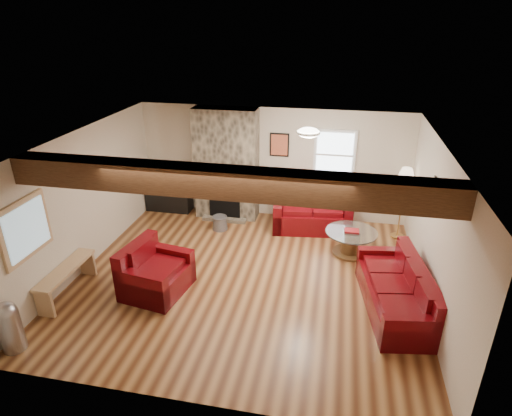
{
  "coord_description": "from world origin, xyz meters",
  "views": [
    {
      "loc": [
        1.42,
        -6.27,
        4.31
      ],
      "look_at": [
        0.09,
        0.4,
        1.21
      ],
      "focal_mm": 30.0,
      "sensor_mm": 36.0,
      "label": 1
    }
  ],
  "objects_px": {
    "television": "(168,181)",
    "armchair_red": "(156,269)",
    "loveseat": "(312,209)",
    "coffee_table": "(350,243)",
    "floor_lamp": "(406,179)",
    "sofa_three": "(396,288)",
    "tv_cabinet": "(169,199)"
  },
  "relations": [
    {
      "from": "loveseat",
      "to": "coffee_table",
      "type": "xyz_separation_m",
      "value": [
        0.84,
        -0.98,
        -0.2
      ]
    },
    {
      "from": "sofa_three",
      "to": "coffee_table",
      "type": "bearing_deg",
      "value": -166.39
    },
    {
      "from": "sofa_three",
      "to": "loveseat",
      "type": "bearing_deg",
      "value": -158.83
    },
    {
      "from": "coffee_table",
      "to": "television",
      "type": "bearing_deg",
      "value": 163.22
    },
    {
      "from": "coffee_table",
      "to": "tv_cabinet",
      "type": "height_order",
      "value": "tv_cabinet"
    },
    {
      "from": "sofa_three",
      "to": "armchair_red",
      "type": "height_order",
      "value": "armchair_red"
    },
    {
      "from": "sofa_three",
      "to": "loveseat",
      "type": "distance_m",
      "value": 3.02
    },
    {
      "from": "television",
      "to": "armchair_red",
      "type": "bearing_deg",
      "value": -71.79
    },
    {
      "from": "sofa_three",
      "to": "tv_cabinet",
      "type": "bearing_deg",
      "value": -129.58
    },
    {
      "from": "armchair_red",
      "to": "tv_cabinet",
      "type": "relative_size",
      "value": 0.99
    },
    {
      "from": "coffee_table",
      "to": "tv_cabinet",
      "type": "xyz_separation_m",
      "value": [
        -4.25,
        1.28,
        0.02
      ]
    },
    {
      "from": "loveseat",
      "to": "tv_cabinet",
      "type": "relative_size",
      "value": 1.57
    },
    {
      "from": "loveseat",
      "to": "coffee_table",
      "type": "height_order",
      "value": "loveseat"
    },
    {
      "from": "coffee_table",
      "to": "tv_cabinet",
      "type": "relative_size",
      "value": 0.94
    },
    {
      "from": "floor_lamp",
      "to": "tv_cabinet",
      "type": "bearing_deg",
      "value": 175.98
    },
    {
      "from": "tv_cabinet",
      "to": "floor_lamp",
      "type": "relative_size",
      "value": 0.69
    },
    {
      "from": "armchair_red",
      "to": "television",
      "type": "relative_size",
      "value": 1.43
    },
    {
      "from": "sofa_three",
      "to": "loveseat",
      "type": "height_order",
      "value": "loveseat"
    },
    {
      "from": "sofa_three",
      "to": "television",
      "type": "distance_m",
      "value": 5.74
    },
    {
      "from": "television",
      "to": "floor_lamp",
      "type": "height_order",
      "value": "floor_lamp"
    },
    {
      "from": "floor_lamp",
      "to": "coffee_table",
      "type": "bearing_deg",
      "value": -137.34
    },
    {
      "from": "armchair_red",
      "to": "coffee_table",
      "type": "bearing_deg",
      "value": -49.86
    },
    {
      "from": "sofa_three",
      "to": "armchair_red",
      "type": "bearing_deg",
      "value": -94.94
    },
    {
      "from": "sofa_three",
      "to": "tv_cabinet",
      "type": "distance_m",
      "value": 5.73
    },
    {
      "from": "loveseat",
      "to": "coffee_table",
      "type": "bearing_deg",
      "value": -56.33
    },
    {
      "from": "coffee_table",
      "to": "floor_lamp",
      "type": "bearing_deg",
      "value": 42.66
    },
    {
      "from": "loveseat",
      "to": "floor_lamp",
      "type": "xyz_separation_m",
      "value": [
        1.83,
        -0.07,
        0.87
      ]
    },
    {
      "from": "floor_lamp",
      "to": "loveseat",
      "type": "bearing_deg",
      "value": 177.85
    },
    {
      "from": "sofa_three",
      "to": "armchair_red",
      "type": "relative_size",
      "value": 1.93
    },
    {
      "from": "loveseat",
      "to": "television",
      "type": "distance_m",
      "value": 3.44
    },
    {
      "from": "loveseat",
      "to": "armchair_red",
      "type": "height_order",
      "value": "loveseat"
    },
    {
      "from": "loveseat",
      "to": "television",
      "type": "relative_size",
      "value": 2.25
    }
  ]
}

